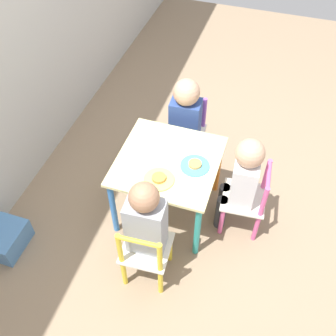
{
  "coord_description": "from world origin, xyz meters",
  "views": [
    {
      "loc": [
        -1.49,
        -0.49,
        2.15
      ],
      "look_at": [
        0.0,
        0.0,
        0.4
      ],
      "focal_mm": 42.0,
      "sensor_mm": 36.0,
      "label": 1
    }
  ],
  "objects_px": {
    "storage_bin": "(7,239)",
    "chair_purple": "(186,133)",
    "child_right": "(185,117)",
    "chair_pink": "(247,200)",
    "plate_front": "(195,165)",
    "kids_table": "(168,168)",
    "child_left": "(147,223)",
    "plate_left": "(159,179)",
    "chair_yellow": "(145,253)",
    "child_front": "(242,178)"
  },
  "relations": [
    {
      "from": "plate_front",
      "to": "plate_left",
      "type": "relative_size",
      "value": 0.99
    },
    {
      "from": "child_left",
      "to": "chair_pink",
      "type": "bearing_deg",
      "value": -138.2
    },
    {
      "from": "chair_pink",
      "to": "storage_bin",
      "type": "xyz_separation_m",
      "value": [
        -0.62,
        1.34,
        -0.17
      ]
    },
    {
      "from": "chair_yellow",
      "to": "child_right",
      "type": "height_order",
      "value": "child_right"
    },
    {
      "from": "plate_front",
      "to": "storage_bin",
      "type": "relative_size",
      "value": 0.66
    },
    {
      "from": "storage_bin",
      "to": "child_right",
      "type": "bearing_deg",
      "value": -39.06
    },
    {
      "from": "plate_front",
      "to": "kids_table",
      "type": "bearing_deg",
      "value": 90.0
    },
    {
      "from": "child_right",
      "to": "chair_pink",
      "type": "bearing_deg",
      "value": -40.57
    },
    {
      "from": "kids_table",
      "to": "plate_front",
      "type": "relative_size",
      "value": 3.48
    },
    {
      "from": "plate_front",
      "to": "storage_bin",
      "type": "height_order",
      "value": "plate_front"
    },
    {
      "from": "chair_pink",
      "to": "chair_yellow",
      "type": "distance_m",
      "value": 0.71
    },
    {
      "from": "child_left",
      "to": "child_right",
      "type": "height_order",
      "value": "child_left"
    },
    {
      "from": "child_front",
      "to": "plate_front",
      "type": "xyz_separation_m",
      "value": [
        -0.03,
        0.27,
        0.05
      ]
    },
    {
      "from": "kids_table",
      "to": "plate_left",
      "type": "xyz_separation_m",
      "value": [
        -0.16,
        0.0,
        0.08
      ]
    },
    {
      "from": "chair_pink",
      "to": "child_left",
      "type": "relative_size",
      "value": 0.66
    },
    {
      "from": "kids_table",
      "to": "storage_bin",
      "type": "distance_m",
      "value": 1.08
    },
    {
      "from": "kids_table",
      "to": "chair_yellow",
      "type": "height_order",
      "value": "chair_yellow"
    },
    {
      "from": "chair_pink",
      "to": "chair_yellow",
      "type": "relative_size",
      "value": 1.0
    },
    {
      "from": "plate_front",
      "to": "plate_left",
      "type": "distance_m",
      "value": 0.23
    },
    {
      "from": "kids_table",
      "to": "child_front",
      "type": "bearing_deg",
      "value": -85.51
    },
    {
      "from": "chair_yellow",
      "to": "child_right",
      "type": "distance_m",
      "value": 0.95
    },
    {
      "from": "kids_table",
      "to": "chair_pink",
      "type": "xyz_separation_m",
      "value": [
        0.04,
        -0.49,
        -0.16
      ]
    },
    {
      "from": "chair_pink",
      "to": "child_front",
      "type": "height_order",
      "value": "child_front"
    },
    {
      "from": "kids_table",
      "to": "plate_left",
      "type": "height_order",
      "value": "plate_left"
    },
    {
      "from": "child_left",
      "to": "plate_left",
      "type": "distance_m",
      "value": 0.28
    },
    {
      "from": "child_left",
      "to": "storage_bin",
      "type": "distance_m",
      "value": 0.96
    },
    {
      "from": "child_left",
      "to": "plate_front",
      "type": "relative_size",
      "value": 4.49
    },
    {
      "from": "chair_purple",
      "to": "plate_left",
      "type": "distance_m",
      "value": 0.7
    },
    {
      "from": "child_front",
      "to": "plate_left",
      "type": "relative_size",
      "value": 4.21
    },
    {
      "from": "chair_yellow",
      "to": "plate_front",
      "type": "relative_size",
      "value": 2.97
    },
    {
      "from": "chair_pink",
      "to": "child_left",
      "type": "bearing_deg",
      "value": -49.05
    },
    {
      "from": "child_front",
      "to": "child_left",
      "type": "xyz_separation_m",
      "value": [
        -0.47,
        0.41,
        0.01
      ]
    },
    {
      "from": "kids_table",
      "to": "chair_yellow",
      "type": "bearing_deg",
      "value": -176.36
    },
    {
      "from": "chair_yellow",
      "to": "child_front",
      "type": "distance_m",
      "value": 0.69
    },
    {
      "from": "chair_purple",
      "to": "child_left",
      "type": "xyz_separation_m",
      "value": [
        -0.93,
        -0.06,
        0.2
      ]
    },
    {
      "from": "plate_front",
      "to": "storage_bin",
      "type": "xyz_separation_m",
      "value": [
        -0.58,
        1.01,
        -0.41
      ]
    },
    {
      "from": "child_left",
      "to": "storage_bin",
      "type": "height_order",
      "value": "child_left"
    },
    {
      "from": "child_right",
      "to": "child_left",
      "type": "bearing_deg",
      "value": -89.76
    },
    {
      "from": "chair_purple",
      "to": "storage_bin",
      "type": "height_order",
      "value": "chair_purple"
    },
    {
      "from": "child_right",
      "to": "plate_left",
      "type": "height_order",
      "value": "child_right"
    },
    {
      "from": "plate_front",
      "to": "storage_bin",
      "type": "bearing_deg",
      "value": 119.86
    },
    {
      "from": "chair_pink",
      "to": "plate_front",
      "type": "distance_m",
      "value": 0.41
    },
    {
      "from": "chair_purple",
      "to": "child_left",
      "type": "distance_m",
      "value": 0.95
    },
    {
      "from": "kids_table",
      "to": "plate_left",
      "type": "distance_m",
      "value": 0.18
    },
    {
      "from": "child_front",
      "to": "kids_table",
      "type": "bearing_deg",
      "value": -90.0
    },
    {
      "from": "chair_yellow",
      "to": "child_left",
      "type": "xyz_separation_m",
      "value": [
        0.06,
        0.0,
        0.2
      ]
    },
    {
      "from": "chair_pink",
      "to": "storage_bin",
      "type": "distance_m",
      "value": 1.49
    },
    {
      "from": "child_front",
      "to": "child_left",
      "type": "relative_size",
      "value": 0.95
    },
    {
      "from": "chair_purple",
      "to": "child_right",
      "type": "bearing_deg",
      "value": -90.0
    },
    {
      "from": "storage_bin",
      "to": "chair_purple",
      "type": "bearing_deg",
      "value": -37.35
    }
  ]
}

